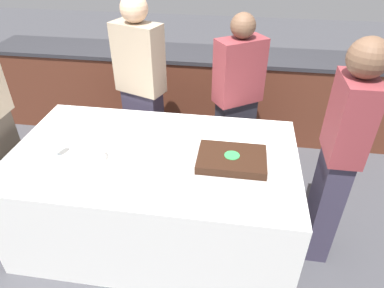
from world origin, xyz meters
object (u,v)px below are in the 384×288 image
Objects in this scene: plate_stack at (91,156)px; person_seated_right at (339,157)px; person_standing_back at (141,89)px; wine_glass at (53,140)px; person_cutting_cake at (237,103)px; cake at (232,159)px.

person_seated_right is (1.61, 0.14, 0.07)m from plate_stack.
wine_glass is at bearing 90.54° from person_standing_back.
person_seated_right reaches higher than person_cutting_cake.
person_seated_right is at bearing 5.03° from plate_stack.
cake is 0.32× the size of person_cutting_cake.
plate_stack is 0.27m from wine_glass.
person_cutting_cake is at bearing 38.23° from wine_glass.
plate_stack is at bearing 105.13° from person_standing_back.
cake is at bearing 55.61° from person_cutting_cake.
cake is 0.30× the size of person_standing_back.
person_cutting_cake is (-0.00, 0.83, -0.01)m from cake.
plate_stack is 0.12× the size of person_standing_back.
plate_stack is 0.99× the size of wine_glass.
person_seated_right reaches higher than cake.
wine_glass is at bearing 179.71° from plate_stack.
wine_glass is at bearing -85.69° from person_seated_right.
plate_stack is 1.32m from person_cutting_cake.
plate_stack is 0.12× the size of person_cutting_cake.
person_cutting_cake is at bearing -139.72° from person_seated_right.
wine_glass is at bearing 3.84° from person_cutting_cake.
person_cutting_cake is at bearing 45.04° from plate_stack.
plate_stack is at bearing 10.65° from person_cutting_cake.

